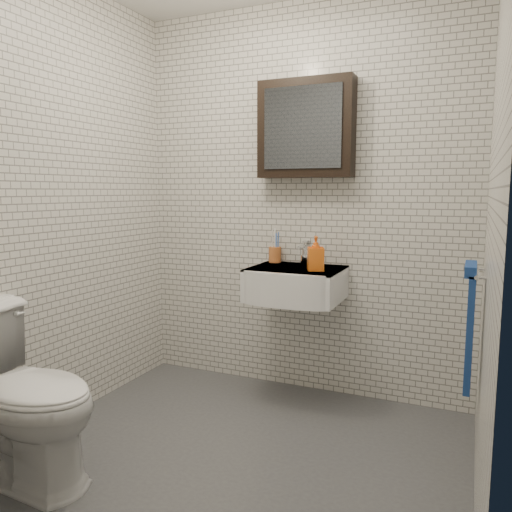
% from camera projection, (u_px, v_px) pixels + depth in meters
% --- Properties ---
extents(ground, '(2.20, 2.00, 0.01)m').
position_uv_depth(ground, '(234.00, 456.00, 2.49)').
color(ground, '#46484D').
rests_on(ground, ground).
extents(room_shell, '(2.22, 2.02, 2.51)m').
position_uv_depth(room_shell, '(232.00, 158.00, 2.30)').
color(room_shell, silver).
rests_on(room_shell, ground).
extents(washbasin, '(0.55, 0.50, 0.20)m').
position_uv_depth(washbasin, '(294.00, 284.00, 3.03)').
color(washbasin, white).
rests_on(washbasin, room_shell).
extents(faucet, '(0.06, 0.20, 0.15)m').
position_uv_depth(faucet, '(304.00, 254.00, 3.19)').
color(faucet, silver).
rests_on(faucet, washbasin).
extents(mirror_cabinet, '(0.60, 0.15, 0.60)m').
position_uv_depth(mirror_cabinet, '(306.00, 129.00, 3.09)').
color(mirror_cabinet, black).
rests_on(mirror_cabinet, room_shell).
extents(towel_rail, '(0.09, 0.30, 0.58)m').
position_uv_depth(towel_rail, '(470.00, 321.00, 2.29)').
color(towel_rail, silver).
rests_on(towel_rail, room_shell).
extents(toothbrush_cup, '(0.10, 0.10, 0.22)m').
position_uv_depth(toothbrush_cup, '(275.00, 254.00, 3.28)').
color(toothbrush_cup, '#C16630').
rests_on(toothbrush_cup, washbasin).
extents(soap_bottle, '(0.12, 0.12, 0.20)m').
position_uv_depth(soap_bottle, '(316.00, 253.00, 2.94)').
color(soap_bottle, orange).
rests_on(soap_bottle, washbasin).
extents(toilet, '(0.82, 0.50, 0.80)m').
position_uv_depth(toilet, '(21.00, 395.00, 2.26)').
color(toilet, white).
rests_on(toilet, ground).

